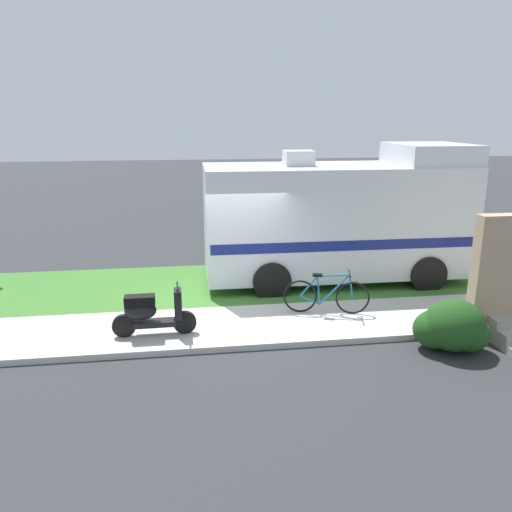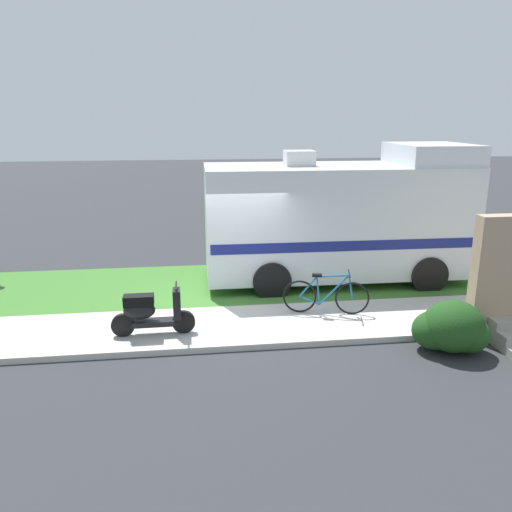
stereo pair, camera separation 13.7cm
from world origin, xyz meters
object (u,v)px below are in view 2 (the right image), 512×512
object	(u,v)px
bottle_green	(499,304)
motorhome_rv	(340,218)
pickup_truck_near	(293,215)
bottle_spare	(440,312)
bicycle	(326,296)
scooter	(150,312)

from	to	relation	value
bottle_green	motorhome_rv	bearing A→B (deg)	135.56
pickup_truck_near	bottle_green	size ratio (longest dim) A/B	18.41
motorhome_rv	bottle_spare	bearing A→B (deg)	-65.27
bottle_spare	pickup_truck_near	bearing A→B (deg)	103.70
bicycle	scooter	bearing A→B (deg)	-170.24
bottle_green	bottle_spare	world-z (taller)	bottle_green
scooter	bottle_green	size ratio (longest dim) A/B	5.60
scooter	bottle_green	distance (m)	7.34
motorhome_rv	bottle_green	bearing A→B (deg)	-44.44
bottle_spare	scooter	bearing A→B (deg)	-178.52
motorhome_rv	bottle_spare	xyz separation A→B (m)	(1.33, -2.89, -1.44)
motorhome_rv	bicycle	size ratio (longest dim) A/B	3.73
motorhome_rv	bicycle	distance (m)	2.86
scooter	bicycle	bearing A→B (deg)	9.76
scooter	pickup_truck_near	bearing A→B (deg)	59.73
scooter	bottle_spare	size ratio (longest dim) A/B	6.73
pickup_truck_near	bottle_spare	world-z (taller)	pickup_truck_near
bottle_spare	bottle_green	bearing A→B (deg)	7.34
motorhome_rv	pickup_truck_near	world-z (taller)	motorhome_rv
pickup_truck_near	bottle_green	distance (m)	7.56
scooter	motorhome_rv	bearing A→B (deg)	33.72
motorhome_rv	pickup_truck_near	size ratio (longest dim) A/B	1.27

